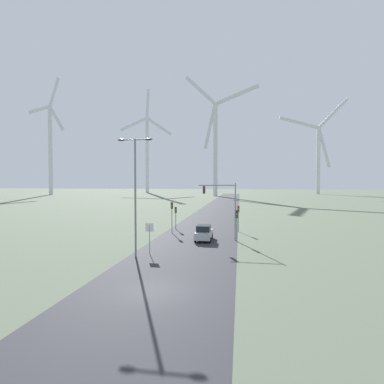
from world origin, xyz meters
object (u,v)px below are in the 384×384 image
object	(u,v)px
stop_sign_near	(150,232)
traffic_light_mast_overhead	(223,200)
streetlamp	(135,184)
traffic_light_post_near_right	(237,219)
wind_turbine_far_left	(50,142)
car_approaching	(204,233)
wind_turbine_left	(147,147)
wind_turbine_right	(318,151)
traffic_light_post_mid_right	(238,213)
wind_turbine_center	(215,139)
traffic_light_post_mid_left	(172,210)
traffic_light_post_near_left	(176,213)

from	to	relation	value
stop_sign_near	traffic_light_mast_overhead	xyz separation A→B (m)	(6.58, 7.96, 2.70)
streetlamp	traffic_light_post_near_right	xyz separation A→B (m)	(9.14, 8.62, -4.05)
streetlamp	wind_turbine_far_left	xyz separation A→B (m)	(-96.73, 128.89, 23.17)
stop_sign_near	car_approaching	xyz separation A→B (m)	(4.35, 7.43, -1.16)
car_approaching	stop_sign_near	bearing A→B (deg)	-120.31
traffic_light_post_near_right	traffic_light_mast_overhead	xyz separation A→B (m)	(-1.61, 0.58, 2.09)
traffic_light_mast_overhead	wind_turbine_left	xyz separation A→B (m)	(-60.50, 160.89, 26.07)
stop_sign_near	wind_turbine_right	distance (m)	170.77
traffic_light_post_mid_right	wind_turbine_center	distance (m)	113.77
traffic_light_post_near_right	wind_turbine_left	xyz separation A→B (m)	(-62.11, 161.47, 28.16)
traffic_light_post_mid_left	streetlamp	bearing A→B (deg)	-91.63
traffic_light_mast_overhead	wind_turbine_left	world-z (taller)	wind_turbine_left
stop_sign_near	traffic_light_post_mid_left	distance (m)	12.05
traffic_light_post_near_left	car_approaching	world-z (taller)	traffic_light_post_near_left
traffic_light_post_mid_right	wind_turbine_right	size ratio (longest dim) A/B	0.06
traffic_light_mast_overhead	wind_turbine_left	size ratio (longest dim) A/B	0.10
traffic_light_post_near_left	traffic_light_post_near_right	size ratio (longest dim) A/B	0.90
wind_turbine_left	wind_turbine_right	bearing A→B (deg)	-4.58
stop_sign_near	car_approaching	distance (m)	8.69
traffic_light_post_mid_right	wind_turbine_far_left	world-z (taller)	wind_turbine_far_left
traffic_light_post_mid_left	wind_turbine_left	distance (m)	167.98
stop_sign_near	car_approaching	bearing A→B (deg)	59.69
traffic_light_post_mid_left	wind_turbine_left	size ratio (longest dim) A/B	0.06
streetlamp	car_approaching	world-z (taller)	streetlamp
streetlamp	wind_turbine_far_left	bearing A→B (deg)	126.89
wind_turbine_left	traffic_light_post_near_right	bearing A→B (deg)	-68.96
wind_turbine_right	traffic_light_post_mid_left	bearing A→B (deg)	-110.36
traffic_light_post_mid_left	traffic_light_mast_overhead	xyz separation A→B (m)	(7.15, -4.04, 1.70)
car_approaching	wind_turbine_right	xyz separation A→B (m)	(50.07, 152.73, 24.57)
wind_turbine_far_left	traffic_light_post_near_left	bearing A→B (deg)	-49.22
traffic_light_post_near_right	car_approaching	bearing A→B (deg)	179.20
streetlamp	wind_turbine_far_left	size ratio (longest dim) A/B	0.17
traffic_light_post_near_right	traffic_light_post_mid_right	bearing A→B (deg)	88.84
stop_sign_near	wind_turbine_center	bearing A→B (deg)	91.79
stop_sign_near	wind_turbine_right	bearing A→B (deg)	71.23
traffic_light_post_mid_left	wind_turbine_far_left	world-z (taller)	wind_turbine_far_left
wind_turbine_far_left	wind_turbine_right	distance (m)	155.59
traffic_light_post_near_left	traffic_light_post_mid_left	bearing A→B (deg)	-86.81
traffic_light_post_mid_left	wind_turbine_right	world-z (taller)	wind_turbine_right
car_approaching	wind_turbine_far_left	xyz separation A→B (m)	(-102.02, 120.21, 28.99)
traffic_light_post_mid_right	car_approaching	xyz separation A→B (m)	(-3.99, -7.03, -1.76)
traffic_light_mast_overhead	wind_turbine_center	world-z (taller)	wind_turbine_center
traffic_light_post_near_left	wind_turbine_far_left	bearing A→B (deg)	130.78
traffic_light_mast_overhead	traffic_light_post_near_right	bearing A→B (deg)	-19.71
traffic_light_post_mid_right	wind_turbine_center	bearing A→B (deg)	96.34
streetlamp	stop_sign_near	bearing A→B (deg)	52.67
traffic_light_post_mid_left	car_approaching	size ratio (longest dim) A/B	1.03
traffic_light_post_mid_right	wind_turbine_far_left	xyz separation A→B (m)	(-106.01, 113.18, 27.23)
streetlamp	traffic_light_post_near_left	world-z (taller)	streetlamp
traffic_light_post_near_right	wind_turbine_right	size ratio (longest dim) A/B	0.06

